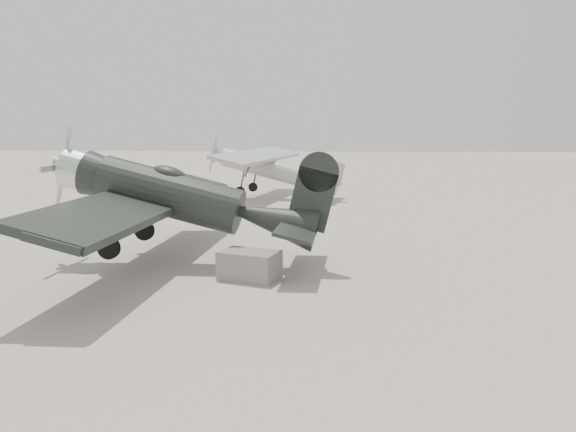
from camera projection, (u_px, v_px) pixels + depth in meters
name	position (u px, v px, depth m)	size (l,w,h in m)	color
ground	(257.00, 264.00, 19.98)	(160.00, 160.00, 0.00)	#A6A094
lowwing_monoplane	(184.00, 199.00, 19.52)	(9.83, 13.75, 4.43)	black
highwing_monoplane	(270.00, 165.00, 36.93)	(9.10, 12.72, 3.59)	#ACAEB2
equipment_block	(249.00, 265.00, 17.93)	(1.83, 1.14, 0.92)	slate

